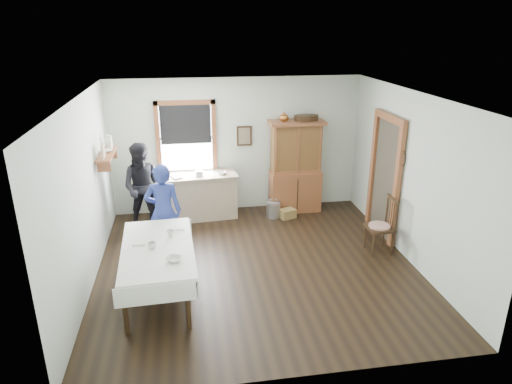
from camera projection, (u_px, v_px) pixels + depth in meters
room at (257, 187)px, 6.87m from camera, size 5.01×5.01×2.70m
window at (186, 134)px, 8.91m from camera, size 1.18×0.07×1.48m
doorway at (385, 173)px, 8.09m from camera, size 0.09×1.14×2.22m
wall_shelf at (107, 152)px, 7.87m from camera, size 0.24×1.00×0.44m
framed_picture at (244, 136)px, 9.10m from camera, size 0.30×0.04×0.40m
rug_beater at (403, 151)px, 7.38m from camera, size 0.01×0.27×0.27m
work_counter at (197, 196)px, 9.01m from camera, size 1.61×0.72×0.90m
china_hutch at (296, 167)px, 9.23m from camera, size 1.10×0.53×1.87m
dining_table at (159, 271)px, 6.43m from camera, size 1.09×1.96×0.77m
spindle_chair at (380, 225)px, 7.63m from camera, size 0.46×0.46×0.99m
pail at (273, 210)px, 9.13m from camera, size 0.28×0.28×0.30m
wicker_basket at (287, 213)px, 9.12m from camera, size 0.36×0.31×0.18m
woman_blue at (164, 215)px, 7.39m from camera, size 0.55×0.37×1.49m
figure_dark at (144, 190)px, 8.41m from camera, size 0.83×0.70×1.54m
table_cup_a at (152, 246)px, 6.24m from camera, size 0.15×0.15×0.09m
table_cup_b at (171, 233)px, 6.59m from camera, size 0.11×0.11×0.10m
table_bowl at (174, 259)px, 5.92m from camera, size 0.28×0.28×0.06m
counter_book at (172, 178)px, 8.65m from camera, size 0.21×0.24×0.02m
counter_bowl at (222, 173)px, 8.87m from camera, size 0.19×0.19×0.06m
shelf_bowl at (107, 151)px, 7.87m from camera, size 0.22×0.22×0.05m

